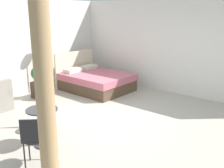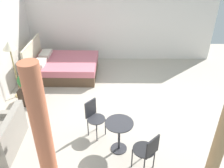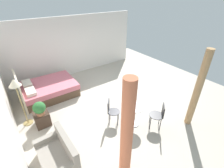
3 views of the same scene
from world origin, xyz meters
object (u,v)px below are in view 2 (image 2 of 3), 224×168
at_px(potted_plant, 25,81).
at_px(cafe_chair_near_couch, 94,115).
at_px(couch, 2,137).
at_px(cafe_chair_near_window, 148,150).
at_px(nightstand, 29,95).
at_px(floor_lamp, 10,51).
at_px(balcony_table, 119,131).
at_px(bed, 64,67).
at_px(vase, 29,83).

height_order(potted_plant, cafe_chair_near_couch, potted_plant).
relative_size(potted_plant, cafe_chair_near_couch, 0.52).
height_order(couch, cafe_chair_near_window, cafe_chair_near_window).
height_order(nightstand, potted_plant, potted_plant).
distance_m(potted_plant, floor_lamp, 0.89).
relative_size(couch, potted_plant, 2.72).
xyz_separation_m(balcony_table, cafe_chair_near_window, (-0.53, -0.51, 0.04)).
bearing_deg(couch, cafe_chair_near_couch, -77.01).
relative_size(couch, balcony_table, 1.72).
bearing_deg(balcony_table, bed, 28.23).
bearing_deg(nightstand, vase, -1.55).
xyz_separation_m(couch, potted_plant, (1.56, -0.04, 0.45)).
bearing_deg(cafe_chair_near_window, couch, 79.07).
bearing_deg(potted_plant, floor_lamp, 41.69).
xyz_separation_m(potted_plant, floor_lamp, (0.44, 0.39, 0.67)).
bearing_deg(couch, floor_lamp, 9.92).
distance_m(vase, balcony_table, 3.02).
bearing_deg(cafe_chair_near_window, bed, 30.80).
bearing_deg(cafe_chair_near_window, potted_plant, 53.85).
bearing_deg(potted_plant, couch, 178.50).
distance_m(bed, cafe_chair_near_couch, 3.06).
relative_size(bed, couch, 1.69).
relative_size(couch, nightstand, 2.62).
xyz_separation_m(couch, cafe_chair_near_window, (-0.57, -2.97, 0.27)).
relative_size(cafe_chair_near_window, cafe_chair_near_couch, 1.00).
relative_size(potted_plant, floor_lamp, 0.28).
height_order(nightstand, cafe_chair_near_couch, cafe_chair_near_couch).
distance_m(couch, cafe_chair_near_window, 3.03).
bearing_deg(cafe_chair_near_couch, balcony_table, -130.87).
xyz_separation_m(floor_lamp, cafe_chair_near_couch, (-1.57, -2.25, -0.86)).
relative_size(bed, cafe_chair_near_window, 2.40).
xyz_separation_m(couch, nightstand, (1.66, -0.04, -0.04)).
distance_m(bed, potted_plant, 1.85).
xyz_separation_m(bed, balcony_table, (-3.29, -1.76, 0.20)).
bearing_deg(nightstand, cafe_chair_near_window, -127.42).
height_order(couch, potted_plant, potted_plant).
distance_m(bed, balcony_table, 3.73).
bearing_deg(vase, bed, -23.88).
xyz_separation_m(bed, couch, (-3.24, 0.69, -0.03)).
bearing_deg(vase, nightstand, 178.45).
relative_size(nightstand, cafe_chair_near_window, 0.54).
xyz_separation_m(vase, cafe_chair_near_window, (-2.36, -2.92, -0.00)).
height_order(vase, cafe_chair_near_couch, cafe_chair_near_couch).
distance_m(potted_plant, cafe_chair_near_couch, 2.18).
bearing_deg(cafe_chair_near_window, floor_lamp, 52.16).
bearing_deg(floor_lamp, potted_plant, -138.31).
bearing_deg(vase, floor_lamp, 61.02).
bearing_deg(potted_plant, bed, -21.19).
height_order(bed, nightstand, bed).
height_order(potted_plant, cafe_chair_near_window, potted_plant).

